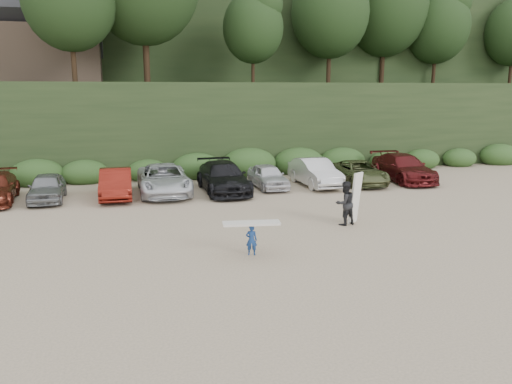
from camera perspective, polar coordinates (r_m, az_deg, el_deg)
name	(u,v)px	position (r m, az deg, el deg)	size (l,w,h in m)	color
ground	(315,239)	(19.05, 6.74, -5.36)	(120.00, 120.00, 0.00)	tan
hillside_backdrop	(183,32)	(53.52, -8.39, 17.61)	(90.00, 41.50, 28.00)	black
parked_cars	(149,181)	(27.22, -12.08, 1.27)	(34.09, 6.13, 1.63)	#A6A6AA
child_surfer	(251,233)	(16.92, -0.52, -4.67)	(1.99, 0.81, 1.16)	navy
adult_surfer	(346,203)	(21.01, 10.23, -1.22)	(1.40, 0.90, 2.17)	black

